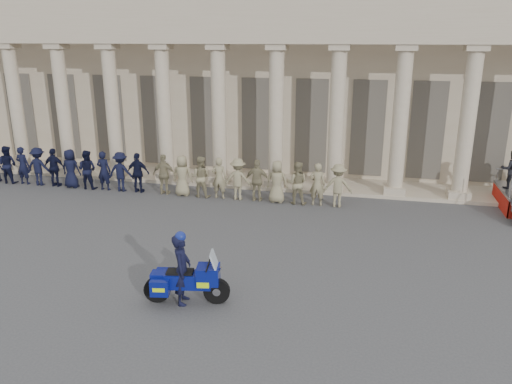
{
  "coord_description": "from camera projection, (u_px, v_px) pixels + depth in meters",
  "views": [
    {
      "loc": [
        5.38,
        -13.29,
        6.53
      ],
      "look_at": [
        1.75,
        2.22,
        1.6
      ],
      "focal_mm": 35.0,
      "sensor_mm": 36.0,
      "label": 1
    }
  ],
  "objects": [
    {
      "name": "motorcycle",
      "position": [
        187.0,
        281.0,
        12.7
      ],
      "size": [
        2.21,
        1.05,
        1.43
      ],
      "rotation": [
        0.0,
        0.0,
        0.18
      ],
      "color": "black",
      "rests_on": "ground"
    },
    {
      "name": "rider",
      "position": [
        182.0,
        268.0,
        12.6
      ],
      "size": [
        0.56,
        0.75,
        1.96
      ],
      "rotation": [
        0.0,
        0.0,
        1.75
      ],
      "color": "black",
      "rests_on": "ground"
    },
    {
      "name": "ground",
      "position": [
        185.0,
        258.0,
        15.46
      ],
      "size": [
        90.0,
        90.0,
        0.0
      ],
      "primitive_type": "plane",
      "color": "#404043",
      "rests_on": "ground"
    },
    {
      "name": "building",
      "position": [
        276.0,
        75.0,
        27.84
      ],
      "size": [
        40.0,
        12.5,
        9.0
      ],
      "color": "tan",
      "rests_on": "ground"
    },
    {
      "name": "officer_rank",
      "position": [
        127.0,
        172.0,
        21.93
      ],
      "size": [
        19.49,
        0.67,
        1.77
      ],
      "color": "black",
      "rests_on": "ground"
    }
  ]
}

